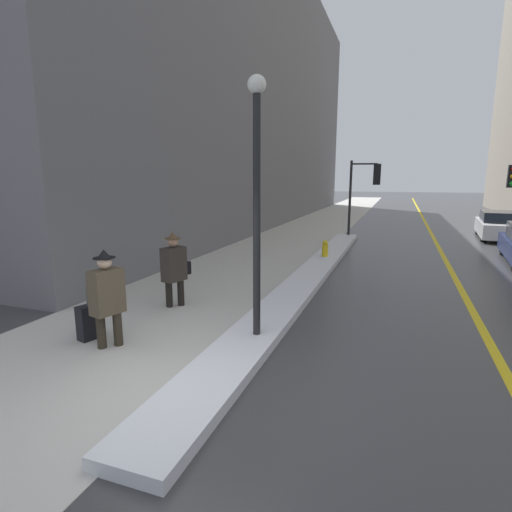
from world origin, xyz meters
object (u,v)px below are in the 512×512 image
Objects in this scene: fire_hydrant at (325,251)px; pedestrian_in_glasses at (174,267)px; traffic_light_near at (367,183)px; pedestrian_nearside at (107,295)px; rolling_suitcase at (89,322)px; lamp_post at (257,187)px; parked_car_white at (502,226)px.

pedestrian_in_glasses is at bearing -110.48° from fire_hydrant.
traffic_light_near is 4.93× the size of fire_hydrant.
pedestrian_nearside reaches higher than pedestrian_in_glasses.
pedestrian_in_glasses is 2.17m from rolling_suitcase.
pedestrian_nearside is 0.81m from rolling_suitcase.
lamp_post is at bearing -101.06° from traffic_light_near.
lamp_post is 7.36m from fire_hydrant.
fire_hydrant is (2.60, 7.82, 0.04)m from rolling_suitcase.
traffic_light_near is 13.89m from pedestrian_nearside.
pedestrian_in_glasses is 0.37× the size of parked_car_white.
parked_car_white is 10.15m from fire_hydrant.
rolling_suitcase is (-2.72, -0.80, -2.26)m from lamp_post.
pedestrian_in_glasses is 2.29× the size of fire_hydrant.
rolling_suitcase is (-0.54, 0.14, -0.58)m from pedestrian_nearside.
parked_car_white is at bearing 12.32° from traffic_light_near.
lamp_post is 5.99× the size of fire_hydrant.
traffic_light_near reaches higher than parked_car_white.
pedestrian_in_glasses is (-2.95, -11.30, -1.62)m from traffic_light_near.
traffic_light_near is at bearing -175.84° from pedestrian_nearside.
fire_hydrant is at bearing 143.72° from parked_car_white.
lamp_post is 2.91m from pedestrian_nearside.
rolling_suitcase is (-9.22, -15.51, -0.29)m from parked_car_white.
traffic_light_near reaches higher than pedestrian_nearside.
pedestrian_in_glasses is 1.69× the size of rolling_suitcase.
parked_car_white is 18.04m from rolling_suitcase.
lamp_post is 3.63m from rolling_suitcase.
parked_car_white reaches higher than rolling_suitcase.
pedestrian_nearside reaches higher than parked_car_white.
parked_car_white is at bearing 165.37° from rolling_suitcase.
rolling_suitcase is at bearing -112.26° from traffic_light_near.
lamp_post reaches higher than fire_hydrant.
lamp_post is 2.60× the size of pedestrian_nearside.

